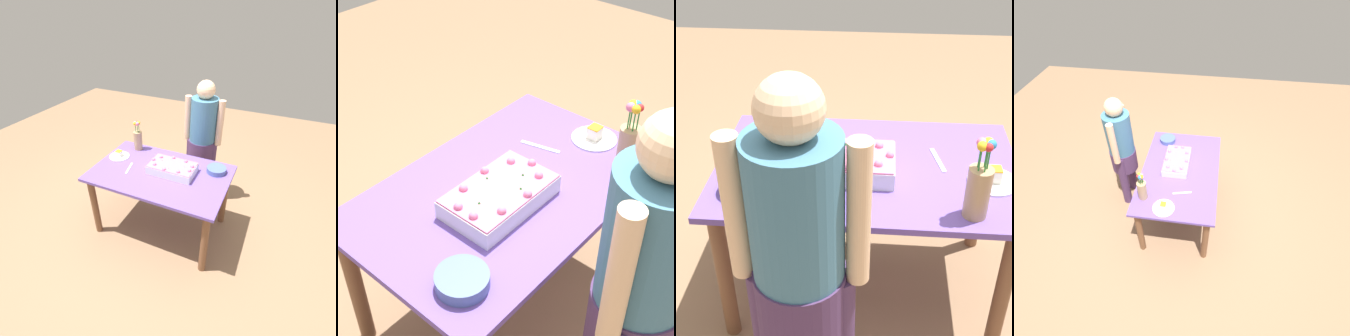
% 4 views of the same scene
% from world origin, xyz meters
% --- Properties ---
extents(ground_plane, '(8.00, 8.00, 0.00)m').
position_xyz_m(ground_plane, '(0.00, 0.00, 0.00)').
color(ground_plane, '#8F6C4E').
extents(dining_table, '(1.36, 0.86, 0.74)m').
position_xyz_m(dining_table, '(0.00, 0.00, 0.62)').
color(dining_table, '#684CA6').
rests_on(dining_table, ground_plane).
extents(sheet_cake, '(0.46, 0.28, 0.11)m').
position_xyz_m(sheet_cake, '(-0.11, -0.05, 0.79)').
color(sheet_cake, white).
rests_on(sheet_cake, dining_table).
extents(serving_plate_with_slice, '(0.22, 0.22, 0.07)m').
position_xyz_m(serving_plate_with_slice, '(0.54, -0.09, 0.76)').
color(serving_plate_with_slice, white).
rests_on(serving_plate_with_slice, dining_table).
extents(cake_knife, '(0.06, 0.20, 0.00)m').
position_xyz_m(cake_knife, '(0.32, 0.07, 0.74)').
color(cake_knife, silver).
rests_on(cake_knife, dining_table).
extents(flower_vase, '(0.10, 0.10, 0.34)m').
position_xyz_m(flower_vase, '(0.44, -0.32, 0.88)').
color(flower_vase, tan).
rests_on(flower_vase, dining_table).
extents(fruit_bowl, '(0.19, 0.19, 0.05)m').
position_xyz_m(fruit_bowl, '(-0.51, -0.23, 0.77)').
color(fruit_bowl, '#4F659F').
rests_on(fruit_bowl, dining_table).
extents(person_standing, '(0.45, 0.31, 1.49)m').
position_xyz_m(person_standing, '(-0.19, -0.73, 0.85)').
color(person_standing, '#4A305A').
rests_on(person_standing, ground_plane).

